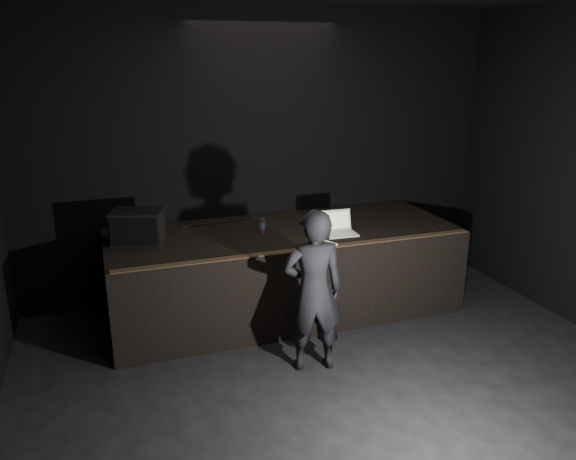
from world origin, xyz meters
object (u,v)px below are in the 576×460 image
(beer_can, at_px, (262,226))
(stage_monitor, at_px, (138,227))
(laptop, at_px, (339,228))
(person, at_px, (313,291))
(stage_riser, at_px, (284,271))

(beer_can, bearing_deg, stage_monitor, 175.15)
(laptop, xyz_separation_m, person, (-0.71, -1.01, -0.26))
(stage_riser, distance_m, stage_monitor, 1.76)
(laptop, xyz_separation_m, beer_can, (-0.82, 0.29, 0.02))
(stage_monitor, bearing_deg, stage_riser, 13.97)
(stage_riser, relative_size, person, 2.49)
(beer_can, xyz_separation_m, person, (0.11, -1.30, -0.28))
(stage_riser, distance_m, beer_can, 0.64)
(laptop, bearing_deg, person, -122.36)
(laptop, height_order, beer_can, laptop)
(stage_riser, height_order, beer_can, beer_can)
(beer_can, bearing_deg, laptop, -19.62)
(stage_monitor, distance_m, beer_can, 1.36)
(stage_riser, xyz_separation_m, stage_monitor, (-1.62, 0.10, 0.68))
(stage_monitor, xyz_separation_m, laptop, (2.17, -0.41, -0.11))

